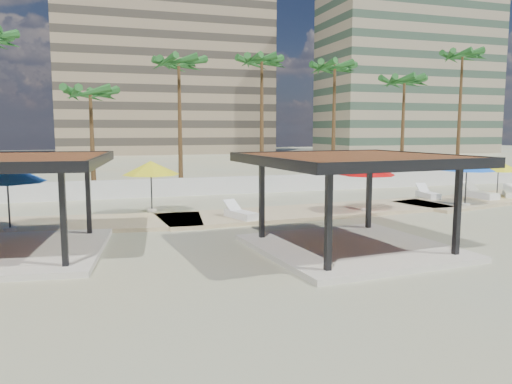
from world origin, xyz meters
The scene contains 22 objects.
ground centered at (0.00, 0.00, 0.00)m, with size 200.00×200.00×0.00m, color tan.
promenade centered at (2.00, 7.67, 0.06)m, with size 44.45×7.97×0.24m.
boundary_wall centered at (0.00, 16.00, 0.60)m, with size 56.00×0.30×1.20m, color silver.
building_mid centered at (4.00, 78.00, 14.27)m, with size 38.00×16.00×30.40m.
building_east centered at (48.00, 66.00, 17.27)m, with size 32.00×15.00×36.40m.
pavilion_central centered at (0.03, -0.94, 2.10)m, with size 7.51×7.51×3.53m.
pavilion_west centered at (-11.97, 2.10, 2.10)m, with size 7.79×7.79×3.52m.
umbrella_b centered at (-6.12, 9.20, 2.44)m, with size 3.03×3.03×2.63m.
umbrella_c centered at (4.56, 5.80, 2.41)m, with size 3.75×3.75×2.60m.
umbrella_d centered at (10.82, 5.80, 2.51)m, with size 3.60×3.60×2.71m.
umbrella_e centered at (14.96, 7.83, 2.17)m, with size 3.31×3.31×2.31m.
umbrella_f centered at (-12.37, 5.95, 2.59)m, with size 3.81×3.81×2.81m.
lounger_a centered at (-2.27, 5.85, 0.37)m, with size 1.31×2.22×0.80m.
lounger_b centered at (10.92, 9.25, 0.38)m, with size 1.03×2.23×0.81m.
lounger_c centered at (13.97, 8.17, 0.40)m, with size 0.89×2.47×0.92m.
lounger_d centered at (16.16, 8.02, 0.36)m, with size 1.72×1.97×0.75m.
palm_c centered at (-9.00, 18.10, 6.55)m, with size 3.00×3.00×7.62m.
palm_d centered at (-3.00, 18.90, 8.69)m, with size 3.00×3.00×9.89m.
palm_e centered at (3.00, 18.40, 9.00)m, with size 3.00×3.00×10.23m.
palm_f centered at (9.00, 18.60, 8.79)m, with size 3.00×3.00×10.00m.
palm_g centered at (15.00, 18.20, 7.94)m, with size 3.00×3.00×9.09m.
palm_h centered at (21.00, 18.80, 10.14)m, with size 3.00×3.00×11.45m.
Camera 1 is at (-8.80, -16.93, 4.42)m, focal length 35.00 mm.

